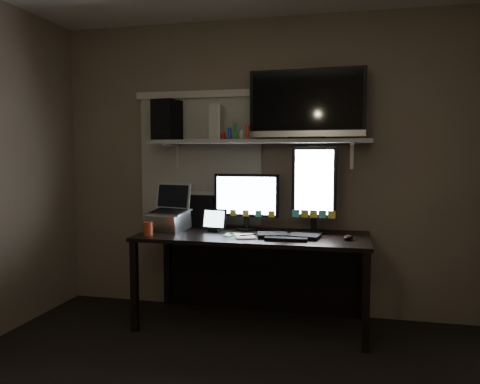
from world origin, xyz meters
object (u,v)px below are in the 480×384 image
(monitor_landscape, at_px, (246,202))
(keyboard, at_px, (288,236))
(desk, at_px, (256,253))
(tablet, at_px, (215,220))
(cup, at_px, (148,229))
(mouse, at_px, (348,238))
(monitor_portrait, at_px, (314,189))
(speaker, at_px, (167,120))
(game_console, at_px, (218,123))
(laptop, at_px, (168,208))
(tv, at_px, (307,104))

(monitor_landscape, distance_m, keyboard, 0.52)
(desk, xyz_separation_m, tablet, (-0.33, -0.06, 0.27))
(cup, bearing_deg, mouse, 5.84)
(monitor_portrait, relative_size, mouse, 6.92)
(desk, relative_size, speaker, 5.23)
(game_console, bearing_deg, monitor_portrait, -11.67)
(laptop, xyz_separation_m, tv, (1.12, 0.18, 0.84))
(monitor_landscape, bearing_deg, monitor_portrait, -1.21)
(monitor_landscape, relative_size, monitor_portrait, 0.77)
(keyboard, relative_size, mouse, 4.69)
(desk, bearing_deg, keyboard, -34.92)
(desk, relative_size, tv, 1.94)
(keyboard, distance_m, game_console, 1.13)
(mouse, xyz_separation_m, tv, (-0.34, 0.31, 1.01))
(monitor_landscape, distance_m, laptop, 0.65)
(tv, xyz_separation_m, speaker, (-1.19, -0.01, -0.11))
(desk, distance_m, tablet, 0.43)
(keyboard, relative_size, speaker, 1.40)
(desk, relative_size, laptop, 4.75)
(mouse, relative_size, tablet, 0.48)
(monitor_portrait, relative_size, tablet, 3.30)
(laptop, distance_m, speaker, 0.76)
(desk, relative_size, game_console, 6.18)
(cup, bearing_deg, tv, 21.52)
(tv, bearing_deg, cup, -155.08)
(keyboard, height_order, tv, tv)
(tv, bearing_deg, desk, -161.47)
(mouse, bearing_deg, tv, 153.03)
(mouse, xyz_separation_m, cup, (-1.52, -0.16, 0.04))
(desk, xyz_separation_m, game_console, (-0.35, 0.10, 1.07))
(mouse, height_order, tv, tv)
(cup, bearing_deg, monitor_landscape, 31.92)
(laptop, bearing_deg, cup, -88.40)
(desk, distance_m, mouse, 0.78)
(keyboard, distance_m, tablet, 0.64)
(speaker, bearing_deg, mouse, -3.03)
(monitor_landscape, xyz_separation_m, mouse, (0.83, -0.27, -0.22))
(mouse, xyz_separation_m, speaker, (-1.53, 0.30, 0.90))
(desk, height_order, game_console, game_console)
(cup, bearing_deg, tablet, 33.58)
(cup, relative_size, speaker, 0.31)
(cup, xyz_separation_m, game_console, (0.44, 0.46, 0.84))
(keyboard, bearing_deg, game_console, 153.01)
(tv, bearing_deg, mouse, -38.63)
(mouse, height_order, cup, cup)
(keyboard, bearing_deg, desk, 143.49)
(mouse, height_order, speaker, speaker)
(desk, distance_m, tv, 1.27)
(monitor_portrait, bearing_deg, laptop, -171.40)
(speaker, bearing_deg, cup, -80.06)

